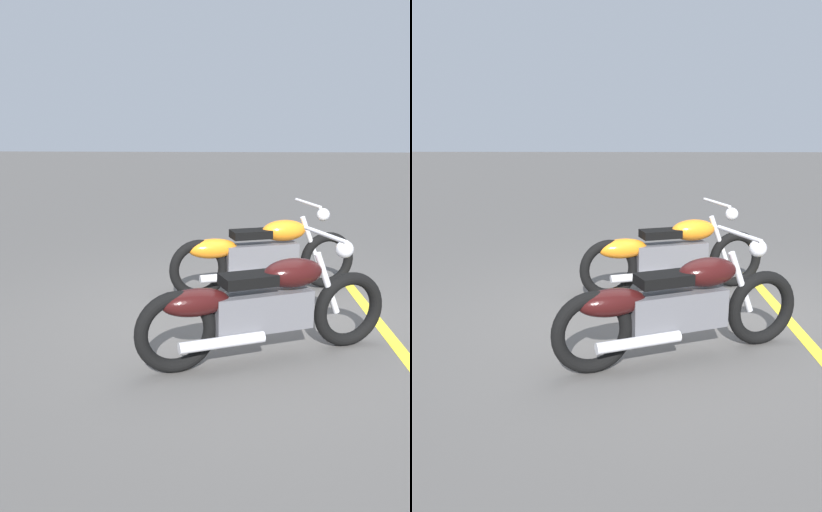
% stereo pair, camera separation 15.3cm
% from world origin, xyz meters
% --- Properties ---
extents(ground_plane, '(60.00, 60.00, 0.00)m').
position_xyz_m(ground_plane, '(0.00, 0.00, 0.00)').
color(ground_plane, '#514F4C').
extents(motorcycle_bright_foreground, '(2.16, 0.87, 1.04)m').
position_xyz_m(motorcycle_bright_foreground, '(-0.01, -0.86, 0.46)').
color(motorcycle_bright_foreground, black).
rests_on(motorcycle_bright_foreground, ground).
extents(motorcycle_dark_foreground, '(2.11, 0.95, 1.04)m').
position_xyz_m(motorcycle_dark_foreground, '(0.08, 0.90, 0.46)').
color(motorcycle_dark_foreground, black).
rests_on(motorcycle_dark_foreground, ground).
extents(parking_stripe_near, '(0.19, 3.20, 0.01)m').
position_xyz_m(parking_stripe_near, '(-1.13, -0.09, 0.00)').
color(parking_stripe_near, yellow).
rests_on(parking_stripe_near, ground).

